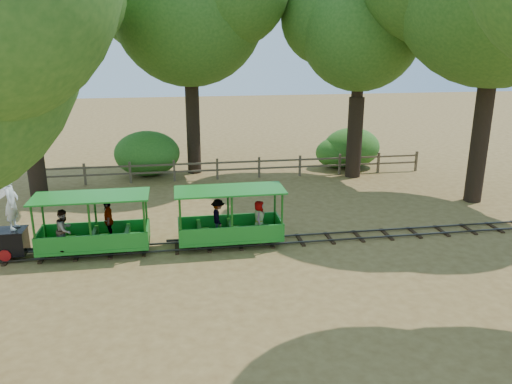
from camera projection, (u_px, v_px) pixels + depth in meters
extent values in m
plane|color=#9E8044|center=(270.00, 243.00, 16.20)|extent=(90.00, 90.00, 0.00)
cube|color=#3F3D3A|center=(272.00, 244.00, 15.89)|extent=(22.00, 0.05, 0.05)
cube|color=#3F3D3A|center=(269.00, 237.00, 16.46)|extent=(22.00, 0.05, 0.05)
cube|color=#382314|center=(270.00, 242.00, 16.19)|extent=(0.12, 1.00, 0.05)
cube|color=#382314|center=(112.00, 252.00, 15.41)|extent=(0.12, 1.00, 0.05)
cube|color=#382314|center=(414.00, 233.00, 16.96)|extent=(0.12, 1.00, 0.05)
cube|color=black|center=(10.00, 240.00, 14.79)|extent=(0.88, 0.68, 0.54)
cube|color=black|center=(9.00, 231.00, 14.71)|extent=(0.93, 0.74, 0.04)
cylinder|color=#9D0E0F|center=(5.00, 256.00, 14.55)|extent=(0.35, 0.06, 0.35)
cylinder|color=#9D0E0F|center=(12.00, 246.00, 15.21)|extent=(0.35, 0.06, 0.35)
imported|color=silver|center=(11.00, 202.00, 14.59)|extent=(0.41, 0.61, 1.62)
cube|color=#1C8123|center=(95.00, 244.00, 15.26)|extent=(3.26, 1.25, 0.10)
cube|color=#165613|center=(96.00, 248.00, 15.29)|extent=(2.94, 0.48, 0.13)
cube|color=#1C8123|center=(92.00, 243.00, 14.62)|extent=(3.26, 0.06, 0.48)
cube|color=#1C8123|center=(97.00, 229.00, 15.73)|extent=(3.26, 0.06, 0.48)
cube|color=#1C8123|center=(91.00, 197.00, 14.81)|extent=(3.41, 1.39, 0.05)
cylinder|color=#165613|center=(34.00, 231.00, 14.26)|extent=(0.07, 0.07, 1.54)
cylinder|color=#165613|center=(43.00, 217.00, 15.33)|extent=(0.07, 0.07, 1.54)
cylinder|color=#165613|center=(145.00, 224.00, 14.74)|extent=(0.07, 0.07, 1.54)
cylinder|color=#165613|center=(146.00, 212.00, 15.81)|extent=(0.07, 0.07, 1.54)
cube|color=#165613|center=(61.00, 239.00, 15.03)|extent=(0.12, 1.06, 0.38)
cube|color=#165613|center=(95.00, 237.00, 15.19)|extent=(0.12, 1.06, 0.38)
cube|color=#165613|center=(128.00, 235.00, 15.34)|extent=(0.12, 1.06, 0.38)
cylinder|color=black|center=(58.00, 253.00, 14.81)|extent=(0.27, 0.06, 0.27)
cylinder|color=black|center=(62.00, 245.00, 15.42)|extent=(0.27, 0.06, 0.27)
cylinder|color=black|center=(130.00, 249.00, 15.13)|extent=(0.27, 0.06, 0.27)
cylinder|color=black|center=(131.00, 241.00, 15.75)|extent=(0.27, 0.06, 0.27)
imported|color=gray|center=(64.00, 230.00, 14.59)|extent=(0.64, 0.72, 1.24)
imported|color=gray|center=(108.00, 220.00, 15.35)|extent=(0.38, 0.76, 1.26)
cube|color=#1C8123|center=(230.00, 236.00, 15.90)|extent=(3.26, 1.25, 0.10)
cube|color=#165613|center=(230.00, 239.00, 15.94)|extent=(2.94, 0.48, 0.13)
cube|color=#1C8123|center=(232.00, 234.00, 15.27)|extent=(3.26, 0.06, 0.48)
cube|color=#1C8123|center=(228.00, 221.00, 16.37)|extent=(3.26, 0.06, 0.48)
cube|color=#1C8123|center=(230.00, 190.00, 15.46)|extent=(3.41, 1.39, 0.05)
cylinder|color=#165613|center=(180.00, 222.00, 14.90)|extent=(0.07, 0.07, 1.54)
cylinder|color=#165613|center=(180.00, 210.00, 15.97)|extent=(0.07, 0.07, 1.54)
cylinder|color=#165613|center=(282.00, 217.00, 15.39)|extent=(0.07, 0.07, 1.54)
cylinder|color=#165613|center=(275.00, 205.00, 16.46)|extent=(0.07, 0.07, 1.54)
cube|color=#165613|center=(199.00, 231.00, 15.68)|extent=(0.12, 1.06, 0.38)
cube|color=#165613|center=(230.00, 229.00, 15.83)|extent=(0.12, 1.06, 0.38)
cube|color=#165613|center=(261.00, 227.00, 15.98)|extent=(0.12, 1.06, 0.38)
cylinder|color=black|center=(198.00, 244.00, 15.45)|extent=(0.27, 0.06, 0.27)
cylinder|color=black|center=(197.00, 237.00, 16.07)|extent=(0.27, 0.06, 0.27)
cylinder|color=black|center=(264.00, 240.00, 15.78)|extent=(0.27, 0.06, 0.27)
cylinder|color=black|center=(261.00, 233.00, 16.40)|extent=(0.27, 0.06, 0.27)
imported|color=gray|center=(218.00, 217.00, 15.81)|extent=(0.47, 0.77, 1.15)
imported|color=gray|center=(259.00, 218.00, 15.70)|extent=(0.50, 0.64, 1.14)
cylinder|color=#2D2116|center=(34.00, 153.00, 19.97)|extent=(0.70, 0.70, 3.93)
cylinder|color=#2D2116|center=(24.00, 74.00, 19.07)|extent=(0.52, 0.53, 2.24)
sphere|color=#28561B|center=(16.00, 16.00, 18.45)|extent=(6.64, 6.64, 6.64)
cylinder|color=#2D2116|center=(193.00, 130.00, 24.24)|extent=(0.66, 0.66, 4.22)
cylinder|color=#2D2116|center=(191.00, 60.00, 23.27)|extent=(0.50, 0.50, 2.41)
sphere|color=#28561B|center=(189.00, 8.00, 22.62)|extent=(7.01, 7.01, 7.01)
cylinder|color=#2D2116|center=(355.00, 138.00, 23.58)|extent=(0.72, 0.72, 3.78)
cylinder|color=#2D2116|center=(358.00, 73.00, 22.72)|extent=(0.54, 0.54, 2.16)
sphere|color=#28561B|center=(361.00, 30.00, 22.16)|extent=(5.44, 5.44, 5.44)
sphere|color=#28561B|center=(399.00, 13.00, 21.41)|extent=(4.08, 4.08, 4.08)
sphere|color=#28561B|center=(328.00, 17.00, 22.72)|extent=(4.36, 4.36, 4.36)
cylinder|color=#2D2116|center=(479.00, 146.00, 19.76)|extent=(0.68, 0.68, 4.58)
cylinder|color=#2D2116|center=(492.00, 52.00, 18.71)|extent=(0.51, 0.51, 2.62)
cube|color=brown|center=(38.00, 176.00, 22.20)|extent=(0.10, 0.10, 1.00)
cube|color=brown|center=(85.00, 174.00, 22.51)|extent=(0.10, 0.10, 1.00)
cube|color=brown|center=(130.00, 173.00, 22.83)|extent=(0.10, 0.10, 1.00)
cube|color=brown|center=(174.00, 171.00, 23.14)|extent=(0.10, 0.10, 1.00)
cube|color=brown|center=(217.00, 169.00, 23.45)|extent=(0.10, 0.10, 1.00)
cube|color=brown|center=(259.00, 167.00, 23.76)|extent=(0.10, 0.10, 1.00)
cube|color=brown|center=(300.00, 166.00, 24.07)|extent=(0.10, 0.10, 1.00)
cube|color=brown|center=(340.00, 164.00, 24.38)|extent=(0.10, 0.10, 1.00)
cube|color=brown|center=(378.00, 163.00, 24.69)|extent=(0.10, 0.10, 1.00)
cube|color=brown|center=(416.00, 161.00, 25.00)|extent=(0.10, 0.10, 1.00)
cube|color=brown|center=(238.00, 162.00, 23.52)|extent=(18.00, 0.06, 0.08)
cube|color=brown|center=(238.00, 169.00, 23.62)|extent=(18.00, 0.06, 0.08)
ellipsoid|color=#2D6B1E|center=(149.00, 158.00, 24.08)|extent=(2.44, 1.87, 1.69)
ellipsoid|color=#2D6B1E|center=(147.00, 153.00, 24.00)|extent=(3.13, 2.40, 2.16)
ellipsoid|color=#2D6B1E|center=(337.00, 153.00, 25.57)|extent=(2.27, 1.75, 1.57)
ellipsoid|color=#2D6B1E|center=(351.00, 148.00, 25.62)|extent=(2.94, 2.26, 2.03)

